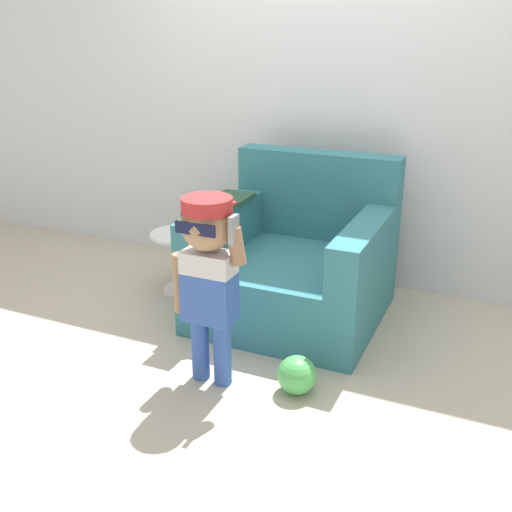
{
  "coord_description": "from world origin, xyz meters",
  "views": [
    {
      "loc": [
        1.24,
        -3.17,
        1.67
      ],
      "look_at": [
        0.04,
        -0.47,
        0.53
      ],
      "focal_mm": 42.0,
      "sensor_mm": 36.0,
      "label": 1
    }
  ],
  "objects_px": {
    "person_child": "(208,263)",
    "side_table": "(180,256)",
    "toy_ball": "(297,375)",
    "armchair": "(296,264)"
  },
  "relations": [
    {
      "from": "person_child",
      "to": "side_table",
      "type": "bearing_deg",
      "value": 128.22
    },
    {
      "from": "person_child",
      "to": "toy_ball",
      "type": "relative_size",
      "value": 4.98
    },
    {
      "from": "person_child",
      "to": "side_table",
      "type": "height_order",
      "value": "person_child"
    },
    {
      "from": "armchair",
      "to": "person_child",
      "type": "relative_size",
      "value": 1.12
    },
    {
      "from": "toy_ball",
      "to": "armchair",
      "type": "bearing_deg",
      "value": 111.02
    },
    {
      "from": "armchair",
      "to": "side_table",
      "type": "xyz_separation_m",
      "value": [
        -0.81,
        -0.01,
        -0.07
      ]
    },
    {
      "from": "person_child",
      "to": "armchair",
      "type": "bearing_deg",
      "value": 82.83
    },
    {
      "from": "armchair",
      "to": "person_child",
      "type": "height_order",
      "value": "person_child"
    },
    {
      "from": "armchair",
      "to": "person_child",
      "type": "bearing_deg",
      "value": -97.17
    },
    {
      "from": "armchair",
      "to": "side_table",
      "type": "bearing_deg",
      "value": -179.51
    }
  ]
}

